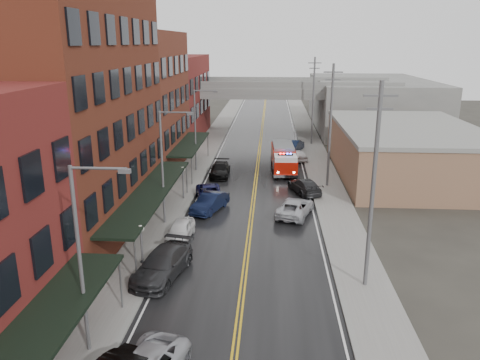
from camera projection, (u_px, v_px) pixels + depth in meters
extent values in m
cube|color=black|center=(253.00, 201.00, 42.48)|extent=(11.00, 160.00, 0.02)
cube|color=slate|center=(174.00, 199.00, 42.93)|extent=(3.00, 160.00, 0.15)
cube|color=slate|center=(334.00, 202.00, 41.99)|extent=(3.00, 160.00, 0.15)
cube|color=gray|center=(192.00, 199.00, 42.82)|extent=(0.30, 160.00, 0.15)
cube|color=gray|center=(316.00, 202.00, 42.10)|extent=(0.30, 160.00, 0.15)
cube|color=#562216|center=(68.00, 112.00, 34.08)|extent=(9.00, 20.00, 18.00)
cube|color=#5A231B|center=(137.00, 103.00, 51.25)|extent=(9.00, 15.00, 15.00)
cube|color=maroon|center=(170.00, 98.00, 68.42)|extent=(9.00, 20.00, 12.00)
cube|color=#92694E|center=(405.00, 152.00, 50.31)|extent=(14.00, 22.00, 5.00)
cube|color=slate|center=(370.00, 103.00, 78.47)|extent=(18.00, 30.00, 8.00)
cube|color=black|center=(23.00, 350.00, 17.23)|extent=(2.60, 16.00, 0.18)
cylinder|color=slate|center=(121.00, 285.00, 24.86)|extent=(0.10, 0.10, 3.00)
cube|color=black|center=(151.00, 192.00, 35.41)|extent=(2.60, 18.00, 0.18)
cylinder|color=slate|center=(135.00, 261.00, 27.54)|extent=(0.10, 0.10, 3.00)
cylinder|color=slate|center=(187.00, 179.00, 43.99)|extent=(0.10, 0.10, 3.00)
cube|color=black|center=(190.00, 144.00, 52.16)|extent=(2.60, 13.00, 0.18)
cylinder|color=slate|center=(192.00, 171.00, 46.67)|extent=(0.10, 0.10, 3.00)
cylinder|color=slate|center=(208.00, 145.00, 58.35)|extent=(0.10, 0.10, 3.00)
cylinder|color=#59595B|center=(142.00, 251.00, 29.10)|extent=(0.14, 0.14, 2.80)
sphere|color=silver|center=(141.00, 229.00, 28.67)|extent=(0.44, 0.44, 0.44)
cylinder|color=#59595B|center=(183.00, 185.00, 42.49)|extent=(0.14, 0.14, 2.80)
sphere|color=silver|center=(183.00, 169.00, 42.07)|extent=(0.44, 0.44, 0.44)
cylinder|color=#59595B|center=(80.00, 264.00, 20.59)|extent=(0.18, 0.18, 9.00)
cylinder|color=#59595B|center=(98.00, 168.00, 19.27)|extent=(2.40, 0.12, 0.12)
cube|color=#59595B|center=(125.00, 171.00, 19.22)|extent=(0.50, 0.22, 0.18)
cylinder|color=#59595B|center=(162.00, 169.00, 35.90)|extent=(0.18, 0.18, 9.00)
cylinder|color=#59595B|center=(175.00, 112.00, 34.58)|extent=(2.40, 0.12, 0.12)
cube|color=#59595B|center=(190.00, 114.00, 34.53)|extent=(0.50, 0.22, 0.18)
cylinder|color=#59595B|center=(195.00, 131.00, 51.21)|extent=(0.18, 0.18, 9.00)
cylinder|color=#59595B|center=(205.00, 91.00, 49.88)|extent=(2.40, 0.12, 0.12)
cube|color=#59595B|center=(216.00, 92.00, 49.84)|extent=(0.50, 0.22, 0.18)
cylinder|color=#59595B|center=(373.00, 190.00, 25.97)|extent=(0.24, 0.24, 12.00)
cube|color=#59595B|center=(381.00, 96.00, 24.49)|extent=(1.80, 0.12, 0.12)
cube|color=#59595B|center=(380.00, 109.00, 24.69)|extent=(1.40, 0.12, 0.12)
cylinder|color=#59595B|center=(330.00, 127.00, 45.10)|extent=(0.24, 0.24, 12.00)
cube|color=#59595B|center=(333.00, 72.00, 43.63)|extent=(1.80, 0.12, 0.12)
cube|color=#59595B|center=(333.00, 80.00, 43.83)|extent=(1.40, 0.12, 0.12)
cylinder|color=#59595B|center=(313.00, 102.00, 64.24)|extent=(0.24, 0.24, 12.00)
cube|color=#59595B|center=(315.00, 63.00, 62.76)|extent=(1.80, 0.12, 0.12)
cube|color=#59595B|center=(315.00, 68.00, 62.96)|extent=(1.40, 0.12, 0.12)
cube|color=slate|center=(262.00, 91.00, 71.18)|extent=(40.00, 10.00, 1.50)
cube|color=slate|center=(191.00, 115.00, 72.95)|extent=(1.60, 8.00, 6.00)
cube|color=slate|center=(333.00, 116.00, 71.54)|extent=(1.60, 8.00, 6.00)
cube|color=#A81307|center=(283.00, 155.00, 53.07)|extent=(2.70, 5.51, 2.06)
cube|color=#A81307|center=(285.00, 167.00, 49.49)|extent=(2.57, 2.66, 1.47)
cube|color=silver|center=(285.00, 158.00, 49.21)|extent=(2.44, 2.46, 0.49)
cube|color=black|center=(285.00, 163.00, 49.59)|extent=(2.54, 1.68, 0.79)
cube|color=slate|center=(283.00, 145.00, 52.74)|extent=(2.44, 5.10, 0.29)
cube|color=black|center=(286.00, 155.00, 49.12)|extent=(1.58, 0.35, 0.14)
sphere|color=#FF0C0C|center=(280.00, 154.00, 49.10)|extent=(0.20, 0.20, 0.20)
sphere|color=#1933FF|center=(291.00, 154.00, 49.08)|extent=(0.20, 0.20, 0.20)
cylinder|color=black|center=(275.00, 173.00, 49.62)|extent=(1.00, 0.39, 0.98)
cylinder|color=black|center=(295.00, 174.00, 49.58)|extent=(1.00, 0.39, 0.98)
cylinder|color=black|center=(273.00, 165.00, 52.92)|extent=(1.00, 0.39, 0.98)
cylinder|color=black|center=(292.00, 165.00, 52.88)|extent=(1.00, 0.39, 0.98)
cylinder|color=black|center=(272.00, 160.00, 55.27)|extent=(1.00, 0.39, 0.98)
cylinder|color=black|center=(291.00, 160.00, 55.23)|extent=(1.00, 0.39, 0.98)
imported|color=#2A2A2D|center=(163.00, 264.00, 28.64)|extent=(3.46, 6.08, 1.66)
imported|color=white|center=(180.00, 230.00, 34.19)|extent=(1.83, 4.11, 1.37)
imported|color=black|center=(210.00, 203.00, 39.82)|extent=(3.10, 4.91, 1.53)
imported|color=#14164C|center=(210.00, 194.00, 42.47)|extent=(3.30, 5.24, 1.35)
imported|color=black|center=(220.00, 170.00, 50.24)|extent=(2.14, 5.04, 1.45)
imported|color=#B2B4BA|center=(295.00, 207.00, 38.82)|extent=(3.77, 5.57, 1.42)
imported|color=#262628|center=(305.00, 186.00, 44.59)|extent=(3.47, 5.26, 1.41)
imported|color=silver|center=(298.00, 155.00, 56.96)|extent=(2.48, 4.21, 1.34)
imported|color=black|center=(294.00, 146.00, 61.40)|extent=(3.12, 5.26, 1.64)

